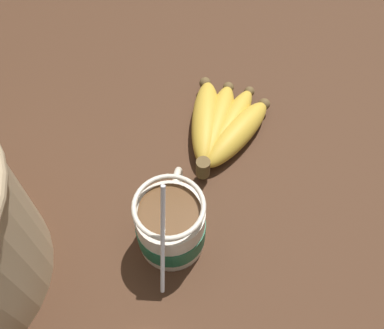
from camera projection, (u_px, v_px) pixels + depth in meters
table at (187, 219)px, 60.33cm from camera, size 106.84×106.84×3.80cm
coffee_mug at (171, 225)px, 52.99cm from camera, size 15.47×8.73×16.88cm
banana_bunch at (222, 126)px, 64.53cm from camera, size 18.69×13.07×4.34cm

